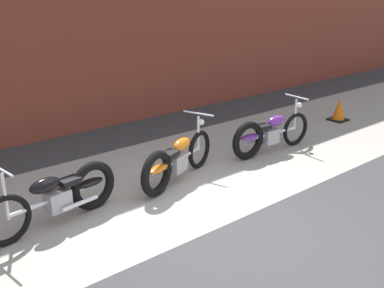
% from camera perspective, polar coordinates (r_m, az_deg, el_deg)
% --- Properties ---
extents(ground_plane, '(80.00, 80.00, 0.00)m').
position_cam_1_polar(ground_plane, '(6.09, 3.66, -10.64)').
color(ground_plane, '#38383A').
extents(sidewalk_slab, '(36.00, 3.50, 0.01)m').
position_cam_1_polar(sidewalk_slab, '(7.31, -5.72, -5.21)').
color(sidewalk_slab, '#9E998E').
rests_on(sidewalk_slab, ground).
extents(motorcycle_black, '(2.00, 0.59, 1.03)m').
position_cam_1_polar(motorcycle_black, '(6.29, -16.27, -6.28)').
color(motorcycle_black, black).
rests_on(motorcycle_black, ground).
extents(motorcycle_orange, '(1.92, 0.89, 1.03)m').
position_cam_1_polar(motorcycle_orange, '(7.16, -2.31, -2.22)').
color(motorcycle_orange, black).
rests_on(motorcycle_orange, ground).
extents(motorcycle_purple, '(2.01, 0.58, 1.03)m').
position_cam_1_polar(motorcycle_purple, '(8.58, 9.61, 1.29)').
color(motorcycle_purple, black).
rests_on(motorcycle_purple, ground).
extents(traffic_cone, '(0.40, 0.40, 0.55)m').
position_cam_1_polar(traffic_cone, '(11.19, 18.35, 4.11)').
color(traffic_cone, orange).
rests_on(traffic_cone, ground).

